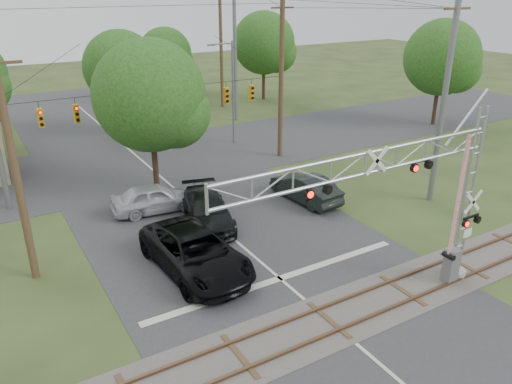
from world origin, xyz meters
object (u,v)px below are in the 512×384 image
car_dark (207,210)px  sedan_silver (155,198)px  streetlight (231,88)px  crossing_gantry (410,193)px  traffic_signal_span (169,95)px  pickup_black (196,252)px

car_dark → sedan_silver: 3.56m
car_dark → streetlight: 15.51m
crossing_gantry → traffic_signal_span: 18.54m
traffic_signal_span → crossing_gantry: bearing=-82.5°
car_dark → pickup_black: bearing=-107.3°
traffic_signal_span → car_dark: size_ratio=3.42×
traffic_signal_span → streetlight: size_ratio=2.37×
car_dark → crossing_gantry: bearing=-56.7°
car_dark → streetlight: (8.27, 12.57, 3.75)m
pickup_black → streetlight: streetlight is taller
sedan_silver → traffic_signal_span: bearing=-26.5°
traffic_signal_span → pickup_black: (-3.77, -11.92, -4.67)m
car_dark → sedan_silver: sedan_silver is taller
sedan_silver → streetlight: bearing=-40.2°
traffic_signal_span → pickup_black: size_ratio=2.85×
pickup_black → car_dark: bearing=54.7°
traffic_signal_span → sedan_silver: size_ratio=3.94×
pickup_black → car_dark: 4.90m
pickup_black → streetlight: (10.85, 16.73, 3.63)m
crossing_gantry → car_dark: crossing_gantry is taller
sedan_silver → streetlight: size_ratio=0.60×
traffic_signal_span → sedan_silver: 7.43m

